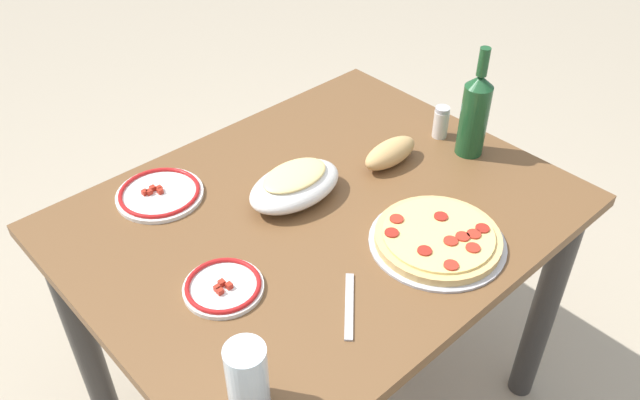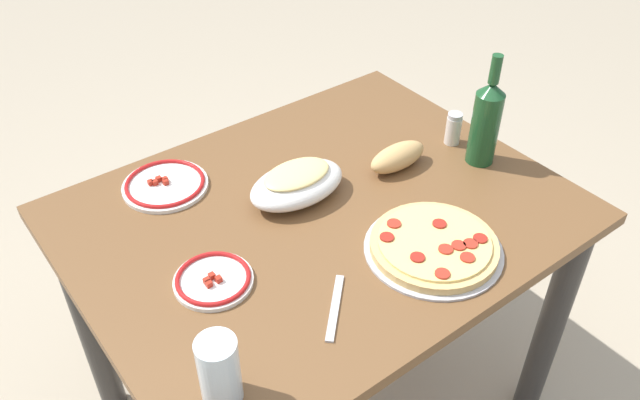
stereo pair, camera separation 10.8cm
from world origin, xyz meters
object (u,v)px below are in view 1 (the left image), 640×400
Objects in this scene: dining_table at (320,254)px; side_plate_near at (223,286)px; baked_pasta_dish at (295,184)px; wine_bottle at (475,113)px; water_glass at (247,377)px; spice_shaker at (441,122)px; bread_loaf at (390,153)px; pepperoni_pizza at (438,238)px; side_plate_far at (160,194)px.

dining_table is 0.35m from side_plate_near.
wine_bottle is (0.45, -0.16, 0.07)m from baked_pasta_dish.
water_glass reaches higher than baked_pasta_dish.
wine_bottle reaches higher than water_glass.
wine_bottle is at bearing -91.73° from spice_shaker.
pepperoni_pizza is at bearing -117.82° from bread_loaf.
spice_shaker is (0.00, 0.10, -0.07)m from wine_bottle.
bread_loaf is at bearing 62.18° from pepperoni_pizza.
pepperoni_pizza is at bearing -57.08° from side_plate_far.
side_plate_far is at bearing 151.17° from wine_bottle.
spice_shaker is (0.75, 0.07, 0.03)m from side_plate_near.
wine_bottle is 0.79m from side_plate_far.
water_glass is at bearing -145.64° from dining_table.
side_plate_near is at bearing 154.45° from pepperoni_pizza.
pepperoni_pizza is 0.35m from baked_pasta_dish.
pepperoni_pizza is 0.38m from wine_bottle.
bread_loaf is (0.27, -0.06, -0.01)m from baked_pasta_dish.
wine_bottle is at bearing -19.22° from baked_pasta_dish.
dining_table is 0.52m from wine_bottle.
spice_shaker is at bearing -1.36° from bread_loaf.
bread_loaf is at bearing -28.85° from side_plate_far.
water_glass is 0.75m from bread_loaf.
baked_pasta_dish is (-0.01, 0.07, 0.18)m from dining_table.
side_plate_far is (0.07, 0.34, -0.00)m from side_plate_near.
pepperoni_pizza is at bearing -25.55° from side_plate_near.
pepperoni_pizza is 2.16× the size of water_glass.
bread_loaf is at bearing 7.20° from side_plate_near.
pepperoni_pizza is at bearing -141.24° from spice_shaker.
dining_table is 0.48m from spice_shaker.
dining_table is at bearing -175.88° from bread_loaf.
wine_bottle reaches higher than side_plate_near.
side_plate_far is at bearing 136.63° from baked_pasta_dish.
wine_bottle is at bearing -28.77° from bread_loaf.
dining_table is 6.80× the size of side_plate_near.
side_plate_near is 0.57m from bread_loaf.
side_plate_near is (-0.42, 0.20, -0.01)m from pepperoni_pizza.
baked_pasta_dish reaches higher than side_plate_near.
dining_table is at bearing -50.24° from side_plate_far.
wine_bottle is at bearing -10.82° from dining_table.
spice_shaker is (0.45, -0.06, 0.00)m from baked_pasta_dish.
side_plate_far is at bearing 129.76° from dining_table.
baked_pasta_dish is at bearing -43.37° from side_plate_far.
side_plate_far is at bearing 151.15° from bread_loaf.
water_glass is (-0.87, -0.21, -0.05)m from wine_bottle.
spice_shaker reaches higher than pepperoni_pizza.
side_plate_far is 0.57m from bread_loaf.
water_glass reaches higher than pepperoni_pizza.
wine_bottle is 1.42× the size of side_plate_far.
baked_pasta_dish is 0.33m from side_plate_near.
bread_loaf reaches higher than side_plate_near.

